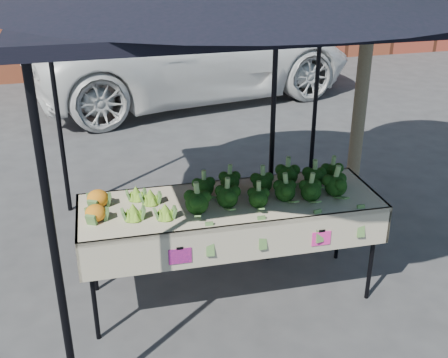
# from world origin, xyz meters

# --- Properties ---
(ground) EXTENTS (90.00, 90.00, 0.00)m
(ground) POSITION_xyz_m (0.00, 0.00, 0.00)
(ground) COLOR #343437
(table) EXTENTS (2.43, 0.89, 0.90)m
(table) POSITION_xyz_m (-0.22, 0.07, 0.45)
(table) COLOR #C2B098
(table) RESTS_ON ground
(canopy) EXTENTS (3.16, 3.16, 2.74)m
(canopy) POSITION_xyz_m (-0.08, 0.58, 1.37)
(canopy) COLOR black
(canopy) RESTS_ON ground
(broccoli_heap) EXTENTS (1.44, 0.54, 0.22)m
(broccoli_heap) POSITION_xyz_m (0.10, 0.09, 1.01)
(broccoli_heap) COLOR black
(broccoli_heap) RESTS_ON table
(romanesco_cluster) EXTENTS (0.40, 0.54, 0.17)m
(romanesco_cluster) POSITION_xyz_m (-0.89, 0.10, 0.99)
(romanesco_cluster) COLOR #86B137
(romanesco_cluster) RESTS_ON table
(cauliflower_pair) EXTENTS (0.20, 0.40, 0.15)m
(cauliflower_pair) POSITION_xyz_m (-1.26, 0.13, 0.98)
(cauliflower_pair) COLOR orange
(cauliflower_pair) RESTS_ON table
(street_tree) EXTENTS (1.95, 1.95, 3.83)m
(street_tree) POSITION_xyz_m (1.37, 1.00, 1.92)
(street_tree) COLOR #1E4C14
(street_tree) RESTS_ON ground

